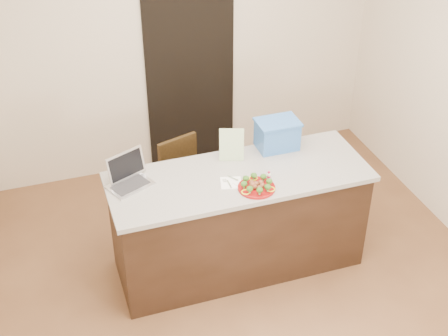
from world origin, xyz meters
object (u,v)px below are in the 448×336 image
object	(u,v)px
island	(238,221)
napkin	(231,183)
chair	(181,179)
blue_box	(277,134)
plate	(257,187)
laptop	(128,176)
yogurt_bottle	(269,176)

from	to	relation	value
island	napkin	size ratio (longest dim) A/B	13.04
chair	blue_box	bearing A→B (deg)	-46.27
island	blue_box	world-z (taller)	blue_box
plate	chair	distance (m)	1.06
blue_box	island	bearing A→B (deg)	-146.90
plate	chair	world-z (taller)	plate
blue_box	chair	size ratio (longest dim) A/B	0.40
laptop	chair	size ratio (longest dim) A/B	0.44
island	chair	xyz separation A→B (m)	(-0.30, 0.68, 0.03)
plate	laptop	distance (m)	0.98
laptop	blue_box	distance (m)	1.27
napkin	laptop	xyz separation A→B (m)	(-0.74, 0.26, 0.06)
island	blue_box	xyz separation A→B (m)	(0.43, 0.28, 0.58)
plate	laptop	world-z (taller)	laptop
plate	chair	bearing A→B (deg)	111.76
napkin	blue_box	bearing A→B (deg)	35.09
chair	island	bearing A→B (deg)	-83.93
napkin	laptop	distance (m)	0.78
island	laptop	world-z (taller)	laptop
island	plate	bearing A→B (deg)	-74.55
island	yogurt_bottle	distance (m)	0.54
blue_box	yogurt_bottle	bearing A→B (deg)	-120.10
island	yogurt_bottle	world-z (taller)	yogurt_bottle
blue_box	plate	bearing A→B (deg)	-126.69
napkin	yogurt_bottle	bearing A→B (deg)	-6.22
yogurt_bottle	blue_box	xyz separation A→B (m)	(0.23, 0.40, 0.10)
napkin	chair	distance (m)	0.91
napkin	yogurt_bottle	distance (m)	0.30
plate	laptop	bearing A→B (deg)	156.54
plate	laptop	xyz separation A→B (m)	(-0.90, 0.39, 0.05)
laptop	blue_box	size ratio (longest dim) A/B	1.11
plate	laptop	size ratio (longest dim) A/B	0.74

